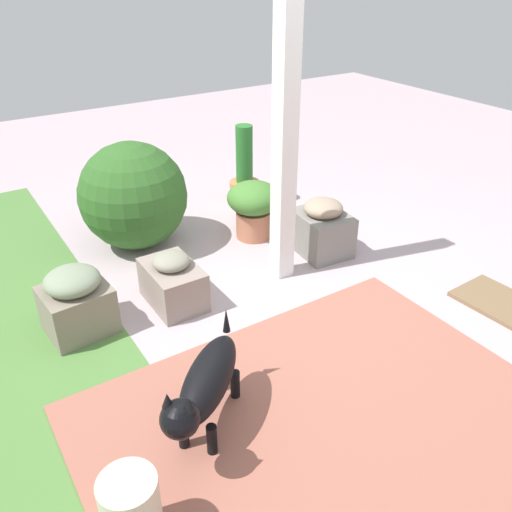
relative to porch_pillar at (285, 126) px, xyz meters
name	(u,v)px	position (x,y,z in m)	size (l,w,h in m)	color
ground_plane	(284,309)	(-0.40, 0.25, -1.13)	(12.00, 12.00, 0.00)	#B6A1A8
brick_path	(326,423)	(-1.35, 0.67, -1.13)	(1.80, 2.40, 0.02)	#A15F4D
porch_pillar	(285,126)	(0.00, 0.00, 0.00)	(0.13, 0.13, 2.27)	white
stone_planter_nearest	(322,228)	(0.10, -0.46, -0.92)	(0.48, 0.41, 0.46)	gray
stone_planter_mid	(173,282)	(0.08, 0.85, -0.96)	(0.48, 0.32, 0.39)	gray
stone_planter_far	(76,302)	(0.12, 1.49, -0.91)	(0.39, 0.43, 0.45)	gray
round_shrub	(133,196)	(1.04, 0.73, -0.70)	(0.86, 0.86, 0.86)	#2D5C23
terracotta_pot_broad	(254,205)	(0.62, -0.15, -0.84)	(0.44, 0.44, 0.49)	#B96E50
terracotta_pot_tall	(244,177)	(1.24, -0.44, -0.86)	(0.28, 0.28, 0.77)	#CA7948
dog	(205,385)	(-1.05, 1.20, -0.83)	(0.62, 0.66, 0.53)	black
doormat	(504,305)	(-1.19, -1.04, -1.12)	(0.62, 0.41, 0.03)	brown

